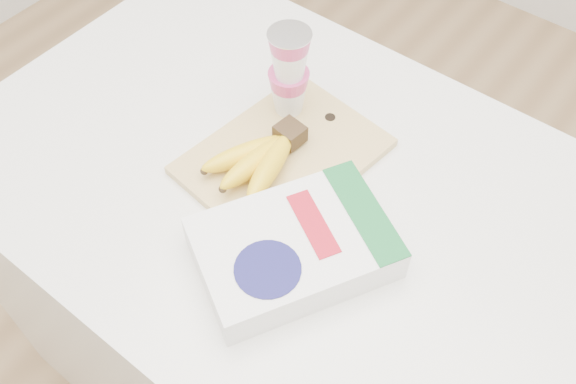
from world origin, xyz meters
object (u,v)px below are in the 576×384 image
object	(u,v)px
cutting_board	(283,156)
yogurt_stack	(289,70)
cereal_box	(294,248)
table	(289,302)
bananas	(260,158)

from	to	relation	value
cutting_board	yogurt_stack	distance (m)	0.15
cereal_box	table	bearing A→B (deg)	159.63
bananas	yogurt_stack	distance (m)	0.17
table	cereal_box	size ratio (longest dim) A/B	3.39
yogurt_stack	cereal_box	size ratio (longest dim) A/B	0.50
bananas	yogurt_stack	size ratio (longest dim) A/B	1.11
cutting_board	bananas	distance (m)	0.06
table	cereal_box	world-z (taller)	cereal_box
table	cutting_board	world-z (taller)	cutting_board
table	cutting_board	distance (m)	0.47
cutting_board	yogurt_stack	world-z (taller)	yogurt_stack
table	cereal_box	distance (m)	0.52
table	bananas	xyz separation A→B (m)	(-0.05, -0.02, 0.50)
cereal_box	bananas	bearing A→B (deg)	174.97
cutting_board	cereal_box	size ratio (longest dim) A/B	0.95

